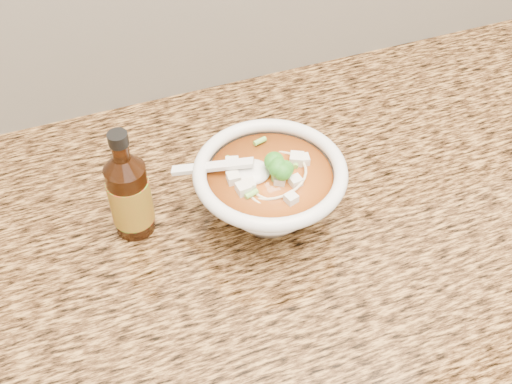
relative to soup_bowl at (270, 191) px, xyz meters
name	(u,v)px	position (x,y,z in m)	size (l,w,h in m)	color
cabinet	(335,349)	(0.15, 0.00, -0.52)	(4.00, 0.65, 0.86)	#361E10
counter_slab	(361,195)	(0.15, 0.00, -0.07)	(4.00, 0.68, 0.04)	#A6773C
soup_bowl	(270,191)	(0.00, 0.00, 0.00)	(0.23, 0.21, 0.11)	silver
hot_sauce_bottle	(130,195)	(-0.18, 0.04, 0.02)	(0.06, 0.06, 0.17)	#3B1908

